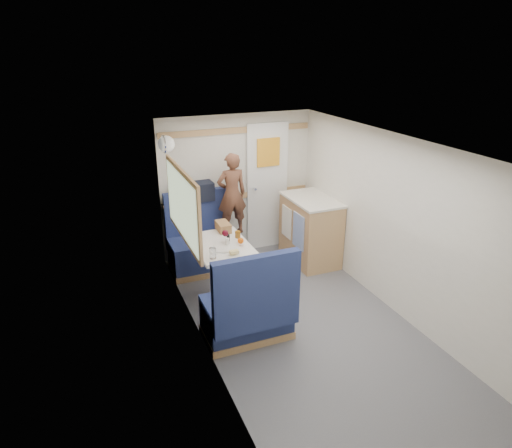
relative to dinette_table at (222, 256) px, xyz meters
name	(u,v)px	position (x,y,z in m)	size (l,w,h in m)	color
floor	(310,331)	(0.65, -1.00, -0.57)	(4.50, 4.50, 0.00)	#515156
ceiling	(319,147)	(0.65, -1.00, 1.43)	(4.50, 4.50, 0.00)	silver
wall_back	(237,185)	(0.65, 1.25, 0.43)	(2.20, 0.02, 2.00)	silver
wall_left	(207,266)	(-0.45, -1.00, 0.43)	(0.02, 4.50, 2.00)	silver
wall_right	(404,231)	(1.75, -1.00, 0.43)	(0.02, 4.50, 2.00)	silver
oak_trim_low	(238,196)	(0.65, 1.23, 0.28)	(2.15, 0.02, 0.08)	#A87A4B
oak_trim_high	(237,130)	(0.65, 1.23, 1.21)	(2.15, 0.02, 0.08)	#A87A4B
side_window	(182,206)	(-0.43, 0.00, 0.68)	(0.04, 1.30, 0.72)	#92A087
rear_door	(267,184)	(1.10, 1.22, 0.41)	(0.62, 0.12, 1.86)	white
dinette_table	(222,256)	(0.00, 0.00, 0.00)	(0.62, 0.92, 0.72)	white
bench_far	(202,248)	(0.00, 0.86, -0.27)	(0.90, 0.59, 1.05)	#17234A
bench_near	(249,314)	(0.00, -0.86, -0.27)	(0.90, 0.59, 1.05)	#17234A
ledge	(195,202)	(0.00, 1.12, 0.31)	(0.90, 0.14, 0.04)	#A87A4B
dome_light	(166,144)	(-0.39, 0.85, 1.18)	(0.20, 0.20, 0.20)	white
galley_counter	(310,229)	(1.47, 0.55, -0.10)	(0.57, 0.92, 0.92)	#A87A4B
person	(232,194)	(0.44, 0.89, 0.44)	(0.41, 0.27, 1.11)	brown
duffel_bag	(194,192)	(-0.01, 1.12, 0.46)	(0.51, 0.24, 0.24)	black
tray	(227,246)	(0.04, -0.08, 0.16)	(0.28, 0.36, 0.02)	silver
orange_fruit	(241,241)	(0.20, -0.11, 0.21)	(0.07, 0.07, 0.07)	#E4610A
cheese_block	(234,252)	(0.04, -0.32, 0.19)	(0.10, 0.06, 0.03)	#F5DF8D
wine_glass	(225,234)	(0.05, 0.00, 0.28)	(0.08, 0.08, 0.17)	white
tumbler_left	(213,253)	(-0.20, -0.32, 0.21)	(0.07, 0.07, 0.12)	white
beer_glass	(238,235)	(0.22, 0.07, 0.20)	(0.06, 0.06, 0.10)	brown
pepper_grinder	(228,238)	(0.09, 0.02, 0.20)	(0.04, 0.04, 0.10)	black
salt_grinder	(228,242)	(0.05, -0.08, 0.20)	(0.04, 0.04, 0.10)	white
bread_loaf	(223,227)	(0.15, 0.38, 0.21)	(0.14, 0.26, 0.11)	olive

